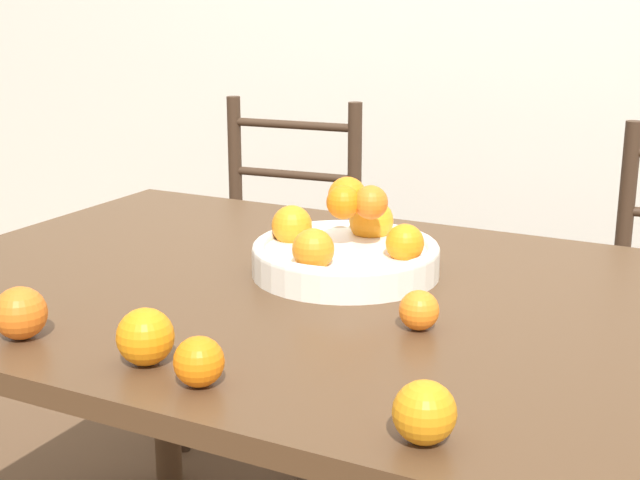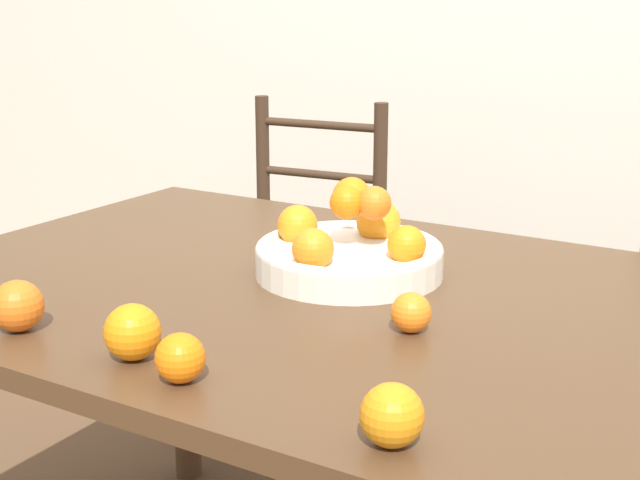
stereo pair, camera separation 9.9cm
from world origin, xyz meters
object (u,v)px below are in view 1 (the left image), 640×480
Objects in this scene: orange_loose_1 at (199,362)px; orange_loose_3 at (145,337)px; orange_loose_0 at (419,310)px; chair_left at (275,282)px; fruit_bowl at (346,249)px; orange_loose_4 at (20,313)px; orange_loose_2 at (424,412)px.

orange_loose_3 is at bearing 166.79° from orange_loose_1.
chair_left reaches higher than orange_loose_0.
fruit_bowl reaches higher than orange_loose_0.
orange_loose_0 is 0.58m from orange_loose_4.
orange_loose_1 is at bearing -2.90° from orange_loose_4.
orange_loose_3 is at bearing 175.33° from orange_loose_2.
orange_loose_1 is (-0.18, -0.31, 0.00)m from orange_loose_0.
orange_loose_0 is at bearing -54.81° from chair_left.
orange_loose_4 is (-0.22, -0.01, -0.00)m from orange_loose_3.
orange_loose_4 reaches higher than orange_loose_0.
orange_loose_0 is at bearing 45.67° from orange_loose_3.
fruit_bowl is at bearing 123.53° from orange_loose_2.
chair_left is (-0.60, 1.23, -0.35)m from orange_loose_1.
orange_loose_1 is 0.32m from orange_loose_4.
orange_loose_2 is 0.92× the size of orange_loose_3.
chair_left reaches higher than orange_loose_2.
orange_loose_0 is 0.78× the size of orange_loose_4.
orange_loose_2 is at bearing -1.74° from orange_loose_1.
chair_left reaches higher than orange_loose_3.
orange_loose_1 is at bearing -13.21° from orange_loose_3.
orange_loose_1 is 0.84× the size of orange_loose_3.
orange_loose_2 is at bearing -2.34° from orange_loose_4.
orange_loose_4 is at bearing -120.06° from fruit_bowl.
chair_left is at bearing 102.91° from orange_loose_4.
orange_loose_3 is at bearing -134.33° from orange_loose_0.
orange_loose_4 reaches higher than orange_loose_2.
fruit_bowl is 0.98m from chair_left.
fruit_bowl reaches higher than orange_loose_3.
orange_loose_2 is 0.63m from orange_loose_4.
orange_loose_0 is 0.06× the size of chair_left.
orange_loose_2 is at bearing -56.47° from fruit_bowl.
orange_loose_4 is at bearing -82.31° from chair_left.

